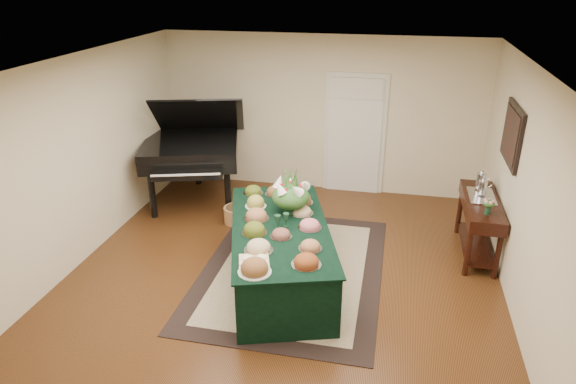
% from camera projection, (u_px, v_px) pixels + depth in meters
% --- Properties ---
extents(ground, '(6.00, 6.00, 0.00)m').
position_uv_depth(ground, '(283.00, 275.00, 6.70)').
color(ground, black).
rests_on(ground, ground).
extents(area_rug, '(2.32, 3.25, 0.01)m').
position_uv_depth(area_rug, '(292.00, 270.00, 6.79)').
color(area_rug, black).
rests_on(area_rug, ground).
extents(kitchen_doorway, '(1.05, 0.07, 2.10)m').
position_uv_depth(kitchen_doorway, '(355.00, 136.00, 8.83)').
color(kitchen_doorway, silver).
rests_on(kitchen_doorway, ground).
extents(buffet_table, '(1.85, 2.71, 0.78)m').
position_uv_depth(buffet_table, '(280.00, 253.00, 6.42)').
color(buffet_table, black).
rests_on(buffet_table, ground).
extents(food_platters, '(1.37, 2.46, 0.13)m').
position_uv_depth(food_platters, '(277.00, 223.00, 6.23)').
color(food_platters, silver).
rests_on(food_platters, buffet_table).
extents(cutting_board, '(0.40, 0.40, 0.10)m').
position_uv_depth(cutting_board, '(254.00, 259.00, 5.49)').
color(cutting_board, tan).
rests_on(cutting_board, buffet_table).
extents(green_goblets, '(0.16, 0.15, 0.18)m').
position_uv_depth(green_goblets, '(282.00, 221.00, 6.20)').
color(green_goblets, '#153622').
rests_on(green_goblets, buffet_table).
extents(floral_centerpiece, '(0.50, 0.50, 0.50)m').
position_uv_depth(floral_centerpiece, '(291.00, 192.00, 6.49)').
color(floral_centerpiece, '#153622').
rests_on(floral_centerpiece, buffet_table).
extents(grand_piano, '(1.92, 2.13, 1.85)m').
position_uv_depth(grand_piano, '(192.00, 148.00, 8.50)').
color(grand_piano, black).
rests_on(grand_piano, ground).
extents(wicker_basket, '(0.41, 0.41, 0.25)m').
position_uv_depth(wicker_basket, '(237.00, 215.00, 8.03)').
color(wicker_basket, '#9F6B40').
rests_on(wicker_basket, ground).
extents(mahogany_sideboard, '(0.45, 1.42, 0.83)m').
position_uv_depth(mahogany_sideboard, '(480.00, 212.00, 6.94)').
color(mahogany_sideboard, black).
rests_on(mahogany_sideboard, ground).
extents(tea_service, '(0.34, 0.58, 0.30)m').
position_uv_depth(tea_service, '(482.00, 186.00, 7.00)').
color(tea_service, silver).
rests_on(tea_service, mahogany_sideboard).
extents(pink_bouquet, '(0.16, 0.16, 0.21)m').
position_uv_depth(pink_bouquet, '(489.00, 204.00, 6.41)').
color(pink_bouquet, '#153622').
rests_on(pink_bouquet, mahogany_sideboard).
extents(wall_painting, '(0.05, 0.95, 0.75)m').
position_uv_depth(wall_painting, '(512.00, 135.00, 6.45)').
color(wall_painting, black).
rests_on(wall_painting, ground).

